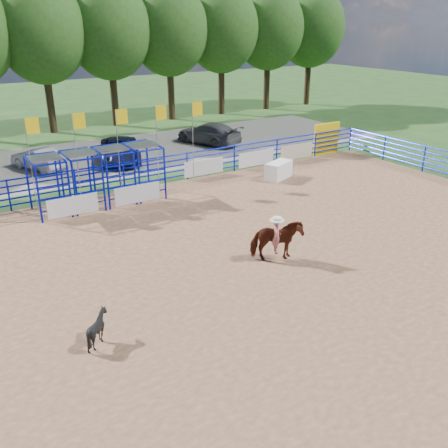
{
  "coord_description": "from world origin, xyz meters",
  "views": [
    {
      "loc": [
        -8.95,
        -12.91,
        8.11
      ],
      "look_at": [
        -0.29,
        1.0,
        1.3
      ],
      "focal_mm": 40.0,
      "sensor_mm": 36.0,
      "label": 1
    }
  ],
  "objects_px": {
    "car_d": "(209,133)",
    "car_c": "(120,150)",
    "announcer_table": "(279,170)",
    "horse_and_rider": "(276,238)",
    "calf": "(98,328)",
    "car_b": "(39,159)"
  },
  "relations": [
    {
      "from": "announcer_table",
      "to": "car_d",
      "type": "height_order",
      "value": "car_d"
    },
    {
      "from": "announcer_table",
      "to": "horse_and_rider",
      "type": "bearing_deg",
      "value": -128.24
    },
    {
      "from": "announcer_table",
      "to": "car_b",
      "type": "xyz_separation_m",
      "value": [
        -10.57,
        8.69,
        0.15
      ]
    },
    {
      "from": "announcer_table",
      "to": "car_d",
      "type": "bearing_deg",
      "value": 84.39
    },
    {
      "from": "announcer_table",
      "to": "car_c",
      "type": "xyz_separation_m",
      "value": [
        -5.99,
        7.82,
        0.22
      ]
    },
    {
      "from": "car_d",
      "to": "car_c",
      "type": "bearing_deg",
      "value": -8.9
    },
    {
      "from": "calf",
      "to": "car_d",
      "type": "distance_m",
      "value": 23.07
    },
    {
      "from": "car_b",
      "to": "calf",
      "type": "bearing_deg",
      "value": 59.02
    },
    {
      "from": "announcer_table",
      "to": "car_d",
      "type": "distance_m",
      "value": 9.06
    },
    {
      "from": "car_c",
      "to": "horse_and_rider",
      "type": "bearing_deg",
      "value": -71.87
    },
    {
      "from": "car_b",
      "to": "car_c",
      "type": "xyz_separation_m",
      "value": [
        4.58,
        -0.87,
        0.07
      ]
    },
    {
      "from": "horse_and_rider",
      "to": "announcer_table",
      "type": "bearing_deg",
      "value": 51.76
    },
    {
      "from": "car_b",
      "to": "car_c",
      "type": "height_order",
      "value": "car_c"
    },
    {
      "from": "calf",
      "to": "car_c",
      "type": "distance_m",
      "value": 18.55
    },
    {
      "from": "calf",
      "to": "announcer_table",
      "type": "bearing_deg",
      "value": -56.62
    },
    {
      "from": "announcer_table",
      "to": "horse_and_rider",
      "type": "relative_size",
      "value": 0.74
    },
    {
      "from": "horse_and_rider",
      "to": "car_c",
      "type": "height_order",
      "value": "horse_and_rider"
    },
    {
      "from": "horse_and_rider",
      "to": "calf",
      "type": "distance_m",
      "value": 7.22
    },
    {
      "from": "horse_and_rider",
      "to": "car_d",
      "type": "height_order",
      "value": "horse_and_rider"
    },
    {
      "from": "car_d",
      "to": "horse_and_rider",
      "type": "bearing_deg",
      "value": 48.6
    },
    {
      "from": "calf",
      "to": "car_d",
      "type": "height_order",
      "value": "car_d"
    },
    {
      "from": "horse_and_rider",
      "to": "car_d",
      "type": "distance_m",
      "value": 18.22
    }
  ]
}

